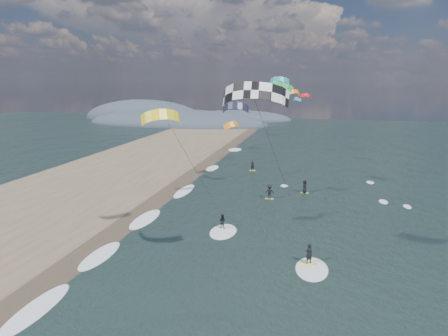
# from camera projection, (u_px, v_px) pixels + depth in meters

# --- Properties ---
(ground) EXTENTS (260.00, 260.00, 0.00)m
(ground) POSITION_uv_depth(u_px,v_px,m) (194.00, 315.00, 24.32)
(ground) COLOR black
(ground) RESTS_ON ground
(sand_strip) EXTENTS (26.00, 240.00, 0.00)m
(sand_strip) POSITION_uv_depth(u_px,v_px,m) (8.00, 225.00, 39.41)
(sand_strip) COLOR brown
(sand_strip) RESTS_ON ground
(wet_sand_strip) EXTENTS (3.00, 240.00, 0.00)m
(wet_sand_strip) POSITION_uv_depth(u_px,v_px,m) (110.00, 236.00, 36.59)
(wet_sand_strip) COLOR #382D23
(wet_sand_strip) RESTS_ON ground
(coastal_hills) EXTENTS (80.00, 41.00, 15.00)m
(coastal_hills) POSITION_uv_depth(u_px,v_px,m) (171.00, 121.00, 136.71)
(coastal_hills) COLOR #3D4756
(coastal_hills) RESTS_ON ground
(kitesurfer_near_a) EXTENTS (7.73, 8.30, 15.27)m
(kitesurfer_near_a) POSITION_uv_depth(u_px,v_px,m) (266.00, 132.00, 24.43)
(kitesurfer_near_a) COLOR #DDF12A
(kitesurfer_near_a) RESTS_ON ground
(kitesurfer_near_b) EXTENTS (6.85, 8.83, 13.20)m
(kitesurfer_near_b) POSITION_uv_depth(u_px,v_px,m) (186.00, 158.00, 33.17)
(kitesurfer_near_b) COLOR #DDF12A
(kitesurfer_near_b) RESTS_ON ground
(far_kitesurfers) EXTENTS (10.08, 15.18, 1.85)m
(far_kitesurfers) POSITION_uv_depth(u_px,v_px,m) (277.00, 185.00, 50.85)
(far_kitesurfers) COLOR #DDF12A
(far_kitesurfers) RESTS_ON ground
(bg_kite_field) EXTENTS (11.62, 68.19, 7.62)m
(bg_kite_field) POSITION_uv_depth(u_px,v_px,m) (280.00, 93.00, 71.28)
(bg_kite_field) COLOR orange
(bg_kite_field) RESTS_ON ground
(shoreline_surf) EXTENTS (2.40, 79.40, 0.11)m
(shoreline_surf) POSITION_uv_depth(u_px,v_px,m) (143.00, 220.00, 40.79)
(shoreline_surf) COLOR white
(shoreline_surf) RESTS_ON ground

